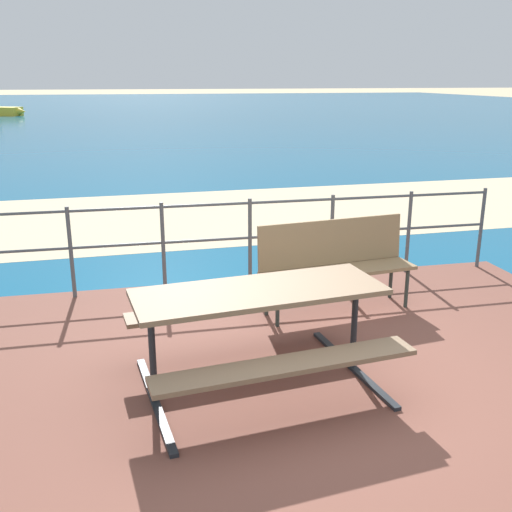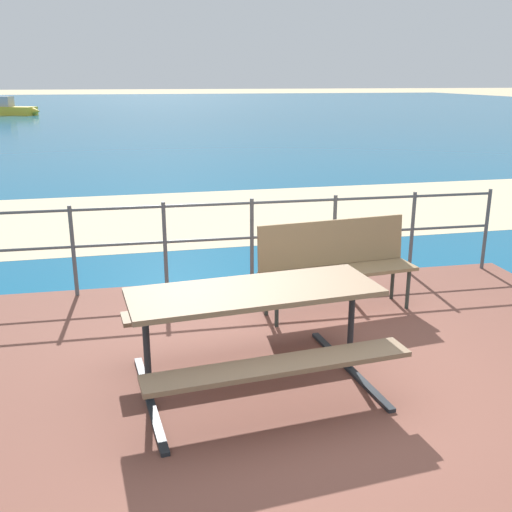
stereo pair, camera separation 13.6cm
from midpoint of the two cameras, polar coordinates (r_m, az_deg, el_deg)
The scene contains 7 objects.
ground_plane at distance 4.76m, azimuth 4.88°, elevation -12.99°, with size 240.00×240.00×0.00m, color tan.
patio_paving at distance 4.74m, azimuth 4.89°, elevation -12.67°, with size 6.40×5.20×0.06m, color brown.
sea_water at distance 44.01m, azimuth -11.24°, elevation 13.55°, with size 90.00×90.00×0.01m, color #145B84.
beach_strip at distance 10.60m, azimuth -5.36°, elevation 3.98°, with size 54.00×4.35×0.01m, color beige.
picnic_table at distance 4.46m, azimuth -0.56°, elevation -5.62°, with size 2.02×1.60×0.80m.
park_bench at distance 6.03m, azimuth 7.03°, elevation -0.18°, with size 1.64×0.61×0.92m.
railing_fence at distance 6.70m, azimuth -1.17°, elevation 2.35°, with size 5.94×0.04×1.01m.
Camera 1 is at (-1.35, -3.91, 2.37)m, focal length 41.35 mm.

